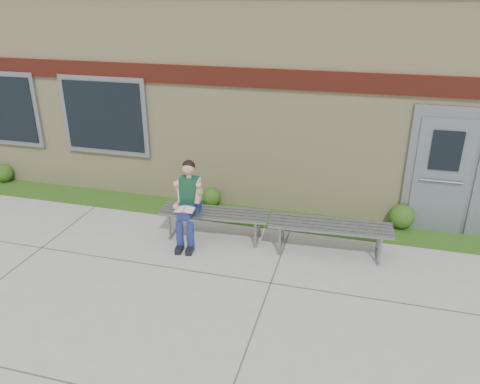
% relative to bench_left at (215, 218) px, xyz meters
% --- Properties ---
extents(ground, '(80.00, 80.00, 0.00)m').
position_rel_bench_left_xyz_m(ground, '(0.25, -1.65, -0.38)').
color(ground, '#9E9E99').
rests_on(ground, ground).
extents(grass_strip, '(16.00, 0.80, 0.02)m').
position_rel_bench_left_xyz_m(grass_strip, '(0.25, 0.95, -0.37)').
color(grass_strip, '#214C14').
rests_on(grass_strip, ground).
extents(school_building, '(16.20, 6.22, 4.20)m').
position_rel_bench_left_xyz_m(school_building, '(0.25, 4.33, 1.72)').
color(school_building, beige).
rests_on(school_building, ground).
extents(bench_left, '(1.94, 0.68, 0.49)m').
position_rel_bench_left_xyz_m(bench_left, '(0.00, 0.00, 0.00)').
color(bench_left, slate).
rests_on(bench_left, ground).
extents(bench_right, '(2.03, 0.67, 0.52)m').
position_rel_bench_left_xyz_m(bench_right, '(2.00, 0.00, 0.02)').
color(bench_right, slate).
rests_on(bench_right, ground).
extents(girl, '(0.53, 0.87, 1.43)m').
position_rel_bench_left_xyz_m(girl, '(-0.40, -0.21, 0.37)').
color(girl, navy).
rests_on(girl, ground).
extents(shrub_west, '(0.41, 0.41, 0.41)m').
position_rel_bench_left_xyz_m(shrub_west, '(-5.44, 1.20, -0.16)').
color(shrub_west, '#214C14').
rests_on(shrub_west, grass_strip).
extents(shrub_mid, '(0.37, 0.37, 0.37)m').
position_rel_bench_left_xyz_m(shrub_mid, '(-0.46, 1.20, -0.17)').
color(shrub_mid, '#214C14').
rests_on(shrub_mid, grass_strip).
extents(shrub_east, '(0.45, 0.45, 0.45)m').
position_rel_bench_left_xyz_m(shrub_east, '(3.20, 1.20, -0.13)').
color(shrub_east, '#214C14').
rests_on(shrub_east, grass_strip).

